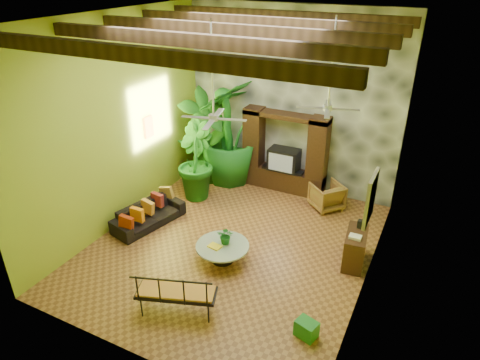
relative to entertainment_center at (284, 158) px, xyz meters
The scene contains 23 objects.
ground 3.28m from the entertainment_center, 90.00° to the right, with size 7.00×7.00×0.00m, color brown.
ceiling 5.11m from the entertainment_center, 90.00° to the right, with size 6.00×7.00×0.02m, color silver.
back_wall 1.58m from the entertainment_center, 90.00° to the left, with size 6.00×0.02×5.00m, color #A7B829.
left_wall 4.60m from the entertainment_center, 133.73° to the right, with size 0.02×7.00×5.00m, color #A7B829.
right_wall 4.60m from the entertainment_center, 46.27° to the right, with size 0.02×7.00×5.00m, color #A7B829.
stone_accent_wall 1.56m from the entertainment_center, 90.00° to the left, with size 5.98×0.10×4.98m, color #3D4046.
ceiling_beams 4.94m from the entertainment_center, 90.00° to the right, with size 5.95×5.36×0.22m.
entertainment_center is the anchor object (origin of this frame).
ceiling_fan_front 4.30m from the entertainment_center, 93.24° to the right, with size 1.28×1.28×1.86m.
ceiling_fan_back 3.50m from the entertainment_center, 50.43° to the right, with size 1.28×1.28×1.86m.
wall_art_mask 3.82m from the entertainment_center, 144.18° to the right, with size 0.06×0.32×0.55m, color orange.
wall_art_painting 4.95m from the entertainment_center, 51.61° to the right, with size 0.06×0.70×0.90m, color #27558F.
sofa 4.07m from the entertainment_center, 124.98° to the right, with size 1.86×0.73×0.54m, color black.
wicker_armchair 1.64m from the entertainment_center, 19.49° to the right, with size 0.75×0.77×0.70m, color olive.
tall_plant_a 2.32m from the entertainment_center, 164.75° to the right, with size 1.47×1.00×2.80m, color #23681B.
tall_plant_b 2.53m from the entertainment_center, 143.67° to the right, with size 1.17×0.95×2.14m, color #185E18.
tall_plant_c 1.75m from the entertainment_center, behind, with size 1.70×1.70×3.03m, color #1B671D.
coffee_table 3.81m from the entertainment_center, 89.24° to the right, with size 1.17×1.17×0.40m.
centerpiece_plant 3.66m from the entertainment_center, 88.66° to the right, with size 0.35×0.30×0.39m, color #1A641D.
yellow_tray 3.92m from the entertainment_center, 90.97° to the right, with size 0.28×0.20×0.03m, color yellow.
iron_bench 5.58m from the entertainment_center, 89.57° to the right, with size 1.56×1.01×0.57m.
side_console 3.71m from the entertainment_center, 43.65° to the right, with size 0.43×0.95×0.76m, color #382211.
green_bin 5.58m from the entertainment_center, 64.31° to the right, with size 0.37×0.28×0.32m, color #1F753B.
Camera 1 is at (3.79, -7.24, 5.90)m, focal length 32.00 mm.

